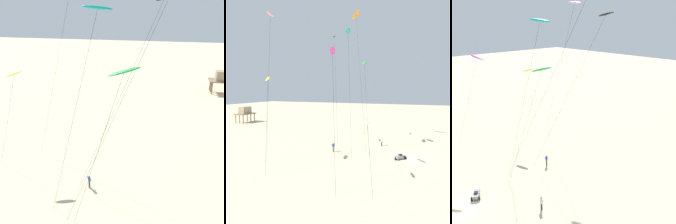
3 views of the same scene
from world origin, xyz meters
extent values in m
ellipsoid|color=yellow|center=(-11.31, 18.12, 12.19)|extent=(2.08, 1.53, 0.93)
cylinder|color=#262626|center=(-12.67, 17.43, 6.06)|extent=(2.76, 1.43, 12.12)
cylinder|color=#262626|center=(2.37, 14.06, 10.54)|extent=(8.71, 4.48, 21.09)
cylinder|color=#262626|center=(-7.17, 21.42, 11.43)|extent=(4.97, 2.56, 22.86)
ellipsoid|color=green|center=(3.73, 9.18, 15.38)|extent=(3.06, 1.48, 1.02)
cylinder|color=#262626|center=(1.44, 8.01, 7.64)|extent=(4.62, 2.38, 15.28)
ellipsoid|color=teal|center=(1.02, 11.29, 20.46)|extent=(2.89, 1.82, 0.68)
cylinder|color=#262626|center=(-1.34, 10.08, 10.16)|extent=(4.76, 2.46, 20.32)
cylinder|color=#262626|center=(3.57, 9.82, 12.70)|extent=(10.64, 5.47, 25.42)
cylinder|color=#4C4738|center=(-0.76, 13.25, 0.44)|extent=(0.22, 0.22, 0.88)
cube|color=#2D4CA5|center=(-0.76, 13.25, 1.17)|extent=(0.34, 0.39, 0.58)
sphere|color=tan|center=(-0.76, 13.25, 1.57)|extent=(0.20, 0.20, 0.20)
cylinder|color=#2D4CA5|center=(-0.87, 13.44, 1.22)|extent=(0.49, 0.32, 0.39)
cylinder|color=#2D4CA5|center=(-0.66, 13.06, 1.22)|extent=(0.49, 0.32, 0.39)
cylinder|color=#846647|center=(18.24, 52.44, 1.35)|extent=(0.28, 0.28, 2.70)
cylinder|color=#846647|center=(18.24, 55.55, 1.35)|extent=(0.28, 0.28, 2.70)
cylinder|color=#846647|center=(18.24, 54.00, 1.35)|extent=(0.28, 0.28, 2.70)
cube|color=#846647|center=(20.68, 54.00, 2.82)|extent=(6.10, 3.88, 0.24)
cube|color=#9E896B|center=(20.68, 54.00, 4.02)|extent=(3.36, 2.33, 2.16)
camera|label=1|loc=(7.02, -15.87, 21.75)|focal=48.22mm
camera|label=2|loc=(-36.40, -2.55, 10.84)|focal=37.12mm
camera|label=3|loc=(27.67, -9.72, 20.77)|focal=44.59mm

